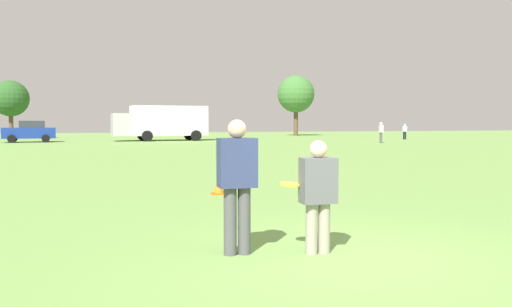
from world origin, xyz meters
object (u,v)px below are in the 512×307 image
at_px(bystander_far_jogger, 405,131).
at_px(bystander_field_marshal, 381,131).
at_px(frisbee, 290,184).
at_px(box_truck, 162,122).
at_px(player_thrower, 237,179).
at_px(traffic_cone, 219,184).
at_px(parked_car_mid_right, 30,131).
at_px(player_defender, 318,191).

distance_m(bystander_far_jogger, bystander_field_marshal, 9.98).
bearing_deg(frisbee, bystander_field_marshal, 57.03).
bearing_deg(box_truck, player_thrower, -96.56).
bearing_deg(player_thrower, box_truck, 83.44).
xyz_separation_m(traffic_cone, parked_car_mid_right, (-7.45, 36.44, 0.69)).
xyz_separation_m(player_thrower, parked_car_mid_right, (-6.32, 42.03, -0.05)).
distance_m(parked_car_mid_right, bystander_field_marshal, 29.43).
distance_m(traffic_cone, bystander_far_jogger, 42.65).
bearing_deg(parked_car_mid_right, player_thrower, -81.45).
bearing_deg(player_defender, frisbee, 150.79).
height_order(traffic_cone, box_truck, box_truck).
xyz_separation_m(traffic_cone, bystander_far_jogger, (27.00, 33.01, 0.64)).
height_order(player_thrower, traffic_cone, player_thrower).
bearing_deg(player_defender, player_thrower, 165.07).
height_order(player_thrower, bystander_field_marshal, player_thrower).
relative_size(box_truck, bystander_field_marshal, 5.06).
relative_size(frisbee, box_truck, 0.03).
distance_m(player_defender, parked_car_mid_right, 42.93).
xyz_separation_m(frisbee, bystander_field_marshal, (20.47, 31.57, 0.07)).
bearing_deg(player_thrower, traffic_cone, 78.52).
xyz_separation_m(player_defender, frisbee, (-0.32, 0.18, 0.07)).
height_order(parked_car_mid_right, bystander_field_marshal, parked_car_mid_right).
bearing_deg(frisbee, player_defender, -29.21).
bearing_deg(box_truck, frisbee, -95.63).
relative_size(frisbee, bystander_field_marshal, 0.16).
bearing_deg(parked_car_mid_right, traffic_cone, -78.44).
xyz_separation_m(parked_car_mid_right, bystander_far_jogger, (34.45, -3.43, -0.06)).
bearing_deg(box_truck, bystander_far_jogger, -8.84).
distance_m(box_truck, bystander_field_marshal, 19.54).
bearing_deg(bystander_field_marshal, frisbee, -122.97).
bearing_deg(player_thrower, parked_car_mid_right, 98.55).
distance_m(frisbee, box_truck, 42.53).
bearing_deg(bystander_field_marshal, player_thrower, -123.91).
bearing_deg(frisbee, traffic_cone, 85.49).
xyz_separation_m(player_defender, box_truck, (3.85, 42.49, 0.94)).
height_order(player_thrower, box_truck, box_truck).
bearing_deg(box_truck, bystander_field_marshal, -33.39).
bearing_deg(bystander_far_jogger, traffic_cone, -129.29).
bearing_deg(bystander_field_marshal, player_defender, -122.42).
relative_size(parked_car_mid_right, bystander_field_marshal, 2.52).
distance_m(player_thrower, bystander_field_marshal, 37.93).
bearing_deg(frisbee, box_truck, 84.37).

